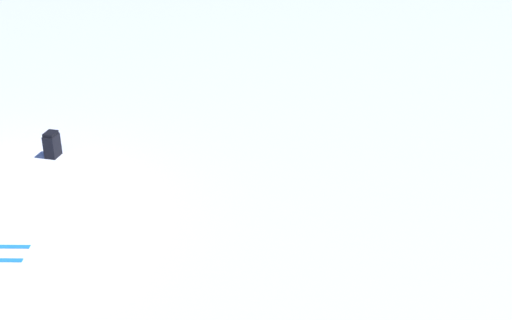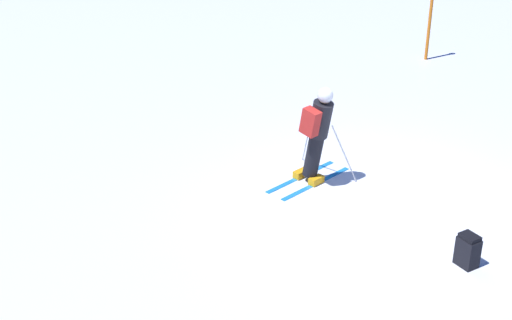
% 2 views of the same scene
% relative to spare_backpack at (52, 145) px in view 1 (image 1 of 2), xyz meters
% --- Properties ---
extents(spare_backpack, '(0.36, 0.32, 0.50)m').
position_rel_spare_backpack_xyz_m(spare_backpack, '(0.00, 0.00, 0.00)').
color(spare_backpack, black).
rests_on(spare_backpack, ground).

